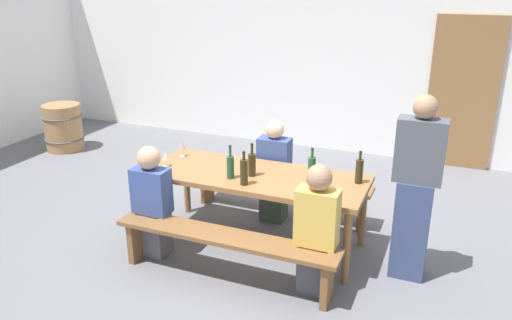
# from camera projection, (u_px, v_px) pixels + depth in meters

# --- Properties ---
(ground_plane) EXTENTS (24.00, 24.00, 0.00)m
(ground_plane) POSITION_uv_depth(u_px,v_px,m) (256.00, 242.00, 5.15)
(ground_plane) COLOR slate
(back_wall) EXTENTS (14.00, 0.20, 3.20)m
(back_wall) POSITION_uv_depth(u_px,v_px,m) (340.00, 46.00, 7.44)
(back_wall) COLOR white
(back_wall) RESTS_ON ground
(wooden_door) EXTENTS (0.90, 0.06, 2.10)m
(wooden_door) POSITION_uv_depth(u_px,v_px,m) (463.00, 94.00, 6.88)
(wooden_door) COLOR olive
(wooden_door) RESTS_ON ground
(tasting_table) EXTENTS (2.16, 0.84, 0.75)m
(tasting_table) POSITION_uv_depth(u_px,v_px,m) (256.00, 181.00, 4.92)
(tasting_table) COLOR olive
(tasting_table) RESTS_ON ground
(bench_near) EXTENTS (2.06, 0.30, 0.45)m
(bench_near) POSITION_uv_depth(u_px,v_px,m) (225.00, 244.00, 4.40)
(bench_near) COLOR brown
(bench_near) RESTS_ON ground
(bench_far) EXTENTS (2.06, 0.30, 0.45)m
(bench_far) POSITION_uv_depth(u_px,v_px,m) (280.00, 185.00, 5.66)
(bench_far) COLOR brown
(bench_far) RESTS_ON ground
(wine_bottle_0) EXTENTS (0.07, 0.07, 0.33)m
(wine_bottle_0) POSITION_uv_depth(u_px,v_px,m) (230.00, 166.00, 4.77)
(wine_bottle_0) COLOR #234C2D
(wine_bottle_0) RESTS_ON tasting_table
(wine_bottle_1) EXTENTS (0.07, 0.07, 0.31)m
(wine_bottle_1) POSITION_uv_depth(u_px,v_px,m) (359.00, 171.00, 4.65)
(wine_bottle_1) COLOR #332814
(wine_bottle_1) RESTS_ON tasting_table
(wine_bottle_2) EXTENTS (0.07, 0.07, 0.33)m
(wine_bottle_2) POSITION_uv_depth(u_px,v_px,m) (312.00, 169.00, 4.68)
(wine_bottle_2) COLOR #234C2D
(wine_bottle_2) RESTS_ON tasting_table
(wine_bottle_3) EXTENTS (0.07, 0.07, 0.33)m
(wine_bottle_3) POSITION_uv_depth(u_px,v_px,m) (252.00, 164.00, 4.83)
(wine_bottle_3) COLOR #332814
(wine_bottle_3) RESTS_ON tasting_table
(wine_bottle_4) EXTENTS (0.07, 0.07, 0.32)m
(wine_bottle_4) POSITION_uv_depth(u_px,v_px,m) (244.00, 172.00, 4.62)
(wine_bottle_4) COLOR #332814
(wine_bottle_4) RESTS_ON tasting_table
(wine_glass_0) EXTENTS (0.07, 0.07, 0.18)m
(wine_glass_0) POSITION_uv_depth(u_px,v_px,m) (182.00, 145.00, 5.34)
(wine_glass_0) COLOR silver
(wine_glass_0) RESTS_ON tasting_table
(wine_glass_1) EXTENTS (0.07, 0.07, 0.16)m
(wine_glass_1) POSITION_uv_depth(u_px,v_px,m) (166.00, 156.00, 5.07)
(wine_glass_1) COLOR silver
(wine_glass_1) RESTS_ON tasting_table
(seated_guest_near_0) EXTENTS (0.35, 0.24, 1.11)m
(seated_guest_near_0) POSITION_uv_depth(u_px,v_px,m) (152.00, 203.00, 4.77)
(seated_guest_near_0) COLOR #555559
(seated_guest_near_0) RESTS_ON ground
(seated_guest_near_1) EXTENTS (0.35, 0.24, 1.16)m
(seated_guest_near_1) POSITION_uv_depth(u_px,v_px,m) (317.00, 232.00, 4.18)
(seated_guest_near_1) COLOR #4E4E5B
(seated_guest_near_1) RESTS_ON ground
(seated_guest_far_0) EXTENTS (0.35, 0.24, 1.15)m
(seated_guest_far_0) POSITION_uv_depth(u_px,v_px,m) (274.00, 173.00, 5.47)
(seated_guest_far_0) COLOR #394937
(seated_guest_far_0) RESTS_ON ground
(standing_host) EXTENTS (0.40, 0.24, 1.68)m
(standing_host) POSITION_uv_depth(u_px,v_px,m) (415.00, 193.00, 4.33)
(standing_host) COLOR #374670
(standing_host) RESTS_ON ground
(wine_barrel) EXTENTS (0.60, 0.60, 0.72)m
(wine_barrel) POSITION_uv_depth(u_px,v_px,m) (63.00, 127.00, 7.81)
(wine_barrel) COLOR #9E7247
(wine_barrel) RESTS_ON ground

